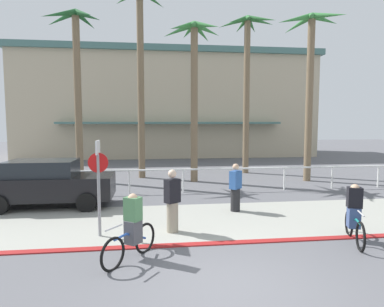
% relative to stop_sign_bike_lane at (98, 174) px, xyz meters
% --- Properties ---
extents(ground_plane, '(80.00, 80.00, 0.00)m').
position_rel_stop_sign_bike_lane_xyz_m(ground_plane, '(2.76, 6.88, -1.68)').
color(ground_plane, '#5B5B60').
extents(sidewalk_strip, '(44.00, 4.00, 0.02)m').
position_rel_stop_sign_bike_lane_xyz_m(sidewalk_strip, '(2.76, 1.08, -1.67)').
color(sidewalk_strip, '#9E9E93').
rests_on(sidewalk_strip, ground).
extents(curb_paint, '(44.00, 0.24, 0.03)m').
position_rel_stop_sign_bike_lane_xyz_m(curb_paint, '(2.76, -0.92, -1.66)').
color(curb_paint, maroon).
rests_on(curb_paint, ground).
extents(building_backdrop, '(26.38, 10.00, 9.32)m').
position_rel_stop_sign_bike_lane_xyz_m(building_backdrop, '(3.12, 23.17, 3.00)').
color(building_backdrop, '#BCAD8E').
rests_on(building_backdrop, ground).
extents(rail_fence, '(27.67, 0.08, 1.04)m').
position_rel_stop_sign_bike_lane_xyz_m(rail_fence, '(2.76, 5.38, -0.84)').
color(rail_fence, white).
rests_on(rail_fence, ground).
extents(stop_sign_bike_lane, '(0.52, 0.56, 2.56)m').
position_rel_stop_sign_bike_lane_xyz_m(stop_sign_bike_lane, '(0.00, 0.00, 0.00)').
color(stop_sign_bike_lane, gray).
rests_on(stop_sign_bike_lane, ground).
extents(palm_tree_0, '(2.89, 2.91, 8.66)m').
position_rel_stop_sign_bike_lane_xyz_m(palm_tree_0, '(-2.31, 8.87, 4.57)').
color(palm_tree_0, '#756047').
rests_on(palm_tree_0, ground).
extents(palm_tree_1, '(3.23, 3.48, 10.11)m').
position_rel_stop_sign_bike_lane_xyz_m(palm_tree_1, '(0.92, 9.61, 5.77)').
color(palm_tree_1, '#756047').
rests_on(palm_tree_1, ground).
extents(palm_tree_2, '(2.93, 3.40, 8.04)m').
position_rel_stop_sign_bike_lane_xyz_m(palm_tree_2, '(3.57, 8.03, 4.23)').
color(palm_tree_2, '#756047').
rests_on(palm_tree_2, ground).
extents(palm_tree_3, '(3.23, 3.26, 9.23)m').
position_rel_stop_sign_bike_lane_xyz_m(palm_tree_3, '(7.06, 10.51, 5.00)').
color(palm_tree_3, '#756047').
rests_on(palm_tree_3, ground).
extents(palm_tree_4, '(3.20, 3.24, 8.49)m').
position_rel_stop_sign_bike_lane_xyz_m(palm_tree_4, '(9.44, 7.47, 4.38)').
color(palm_tree_4, '#756047').
rests_on(palm_tree_4, ground).
extents(car_black_1, '(4.40, 2.02, 1.69)m').
position_rel_stop_sign_bike_lane_xyz_m(car_black_1, '(-2.27, 3.46, -0.81)').
color(car_black_1, black).
rests_on(car_black_1, ground).
extents(cyclist_blue_0, '(1.12, 1.51, 1.50)m').
position_rel_stop_sign_bike_lane_xyz_m(cyclist_blue_0, '(0.93, -1.60, -0.98)').
color(cyclist_blue_0, black).
rests_on(cyclist_blue_0, ground).
extents(cyclist_teal_1, '(0.66, 1.74, 1.50)m').
position_rel_stop_sign_bike_lane_xyz_m(cyclist_teal_1, '(6.47, -1.18, -0.98)').
color(cyclist_teal_1, black).
rests_on(cyclist_teal_1, ground).
extents(pedestrian_0, '(0.47, 0.46, 1.65)m').
position_rel_stop_sign_bike_lane_xyz_m(pedestrian_0, '(4.21, 2.01, -0.92)').
color(pedestrian_0, '#232326').
rests_on(pedestrian_0, ground).
extents(pedestrian_1, '(0.48, 0.45, 1.75)m').
position_rel_stop_sign_bike_lane_xyz_m(pedestrian_1, '(1.94, 0.10, -0.86)').
color(pedestrian_1, gray).
rests_on(pedestrian_1, ground).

